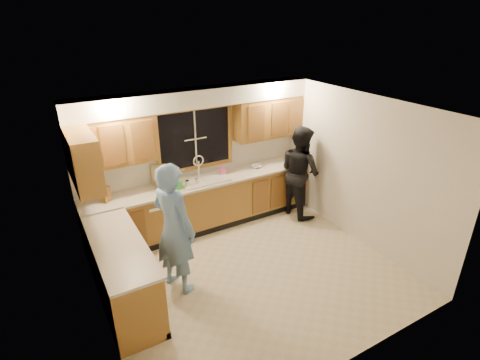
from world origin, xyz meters
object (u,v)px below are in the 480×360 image
Objects in this scene: knife_block at (106,194)px; bowl at (257,166)px; soap_bottle at (223,170)px; dishwasher at (160,218)px; man at (174,229)px; woman at (300,171)px; sink at (204,183)px; stove at (133,300)px; dish_crate at (169,185)px.

knife_block reaches higher than bowl.
bowl is at bearing -1.15° from soap_bottle.
soap_bottle is at bearing 2.57° from dishwasher.
man reaches higher than woman.
woman is at bearing -20.34° from soap_bottle.
sink is at bearing 72.72° from woman.
stove is 3.71× the size of knife_block.
sink is 0.49× the size of woman.
stove is at bearing -122.92° from dish_crate.
dishwasher is 0.43× the size of man.
man is 7.85× the size of knife_block.
man reaches higher than stove.
dish_crate is at bearing 77.25° from woman.
man is 2.00m from soap_bottle.
dishwasher is at bearing 77.69° from woman.
sink is 0.96× the size of stove.
dishwasher is at bearing -179.01° from sink.
dishwasher is at bearing -37.93° from knife_block.
woman is (2.82, 0.86, -0.07)m from man.
dish_crate is at bearing -178.07° from bowl.
sink reaches higher than bowl.
knife_block is at bearing -179.51° from soap_bottle.
sink is at bearing 45.39° from stove.
sink is at bearing -62.03° from man.
woman is at bearing -10.20° from dish_crate.
knife_block is at bearing -179.93° from bowl.
woman is at bearing -37.06° from bowl.
stove is (-1.80, -1.82, -0.41)m from sink.
bowl is (2.17, 1.36, -0.01)m from man.
man reaches higher than knife_block.
knife_block is (0.14, 1.85, 0.59)m from stove.
man is 9.61× the size of soap_bottle.
woman reaches higher than soap_bottle.
soap_bottle is at bearing 40.26° from stove.
soap_bottle is (0.40, 0.04, 0.15)m from sink.
knife_block is 0.78× the size of dish_crate.
dish_crate is at bearing -38.35° from knife_block.
dish_crate is (-0.64, -0.03, 0.13)m from sink.
soap_bottle reaches higher than dish_crate.
dish_crate is (1.16, 1.79, 0.54)m from stove.
dish_crate is (0.21, -0.02, 0.58)m from dishwasher.
soap_bottle is at bearing 67.11° from woman.
stove is 1.95m from knife_block.
dish_crate is at bearing -4.75° from dishwasher.
woman is 5.62× the size of dish_crate.
stove is 3.85m from woman.
sink reaches higher than dish_crate.
soap_bottle is at bearing 178.85° from bowl.
woman is (3.57, 1.36, 0.43)m from stove.
soap_bottle is 0.72m from bowl.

